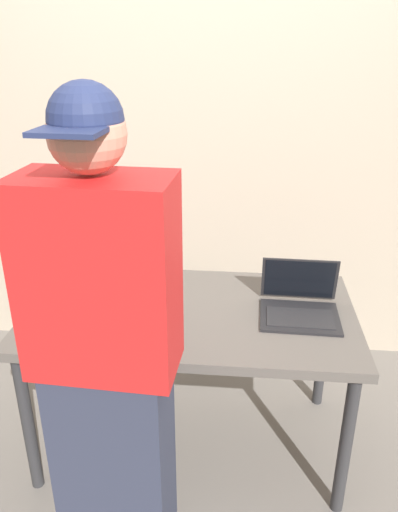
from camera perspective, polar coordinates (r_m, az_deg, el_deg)
name	(u,v)px	position (r m, az deg, el deg)	size (l,w,h in m)	color
ground_plane	(192,438)	(2.57, -0.84, -20.11)	(8.00, 8.00, 0.00)	slate
desk	(191,323)	(2.17, -0.94, -7.70)	(1.39, 0.78, 0.72)	#56514C
laptop	(300,303)	(2.14, 11.41, -5.33)	(0.33, 0.31, 0.21)	black
beer_bottle_dark	(102,269)	(2.26, -11.01, -1.42)	(0.07, 0.07, 0.31)	#472B14
beer_bottle_brown	(103,260)	(2.39, -10.95, -0.44)	(0.07, 0.07, 0.28)	brown
person_figure	(108,369)	(1.58, -10.38, -12.63)	(0.44, 0.30, 1.69)	#2D3347
back_wall	(208,134)	(2.79, 1.04, 13.80)	(6.00, 0.10, 2.60)	tan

